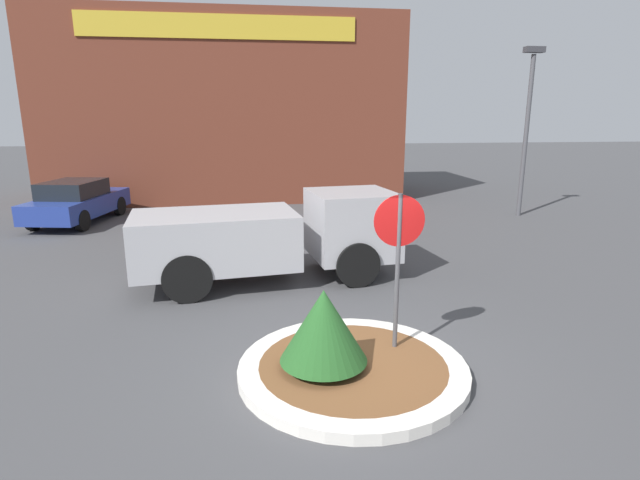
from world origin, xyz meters
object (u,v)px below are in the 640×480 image
parked_sedan_blue (77,201)px  light_pole (528,119)px  stop_sign (398,245)px  utility_truck (272,235)px

parked_sedan_blue → light_pole: size_ratio=0.78×
stop_sign → utility_truck: stop_sign is taller
utility_truck → stop_sign: bearing=-74.0°
stop_sign → light_pole: bearing=52.9°
light_pole → stop_sign: bearing=-127.1°
parked_sedan_blue → light_pole: bearing=-82.2°
utility_truck → parked_sedan_blue: 9.71m
parked_sedan_blue → utility_truck: bearing=-127.4°
stop_sign → parked_sedan_blue: 13.92m
stop_sign → parked_sedan_blue: size_ratio=0.55×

